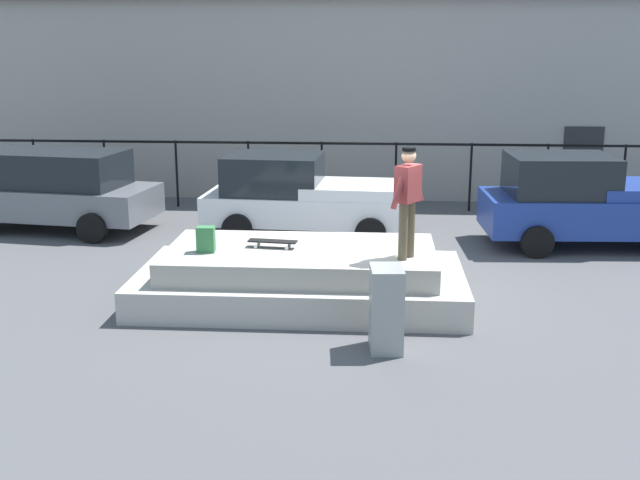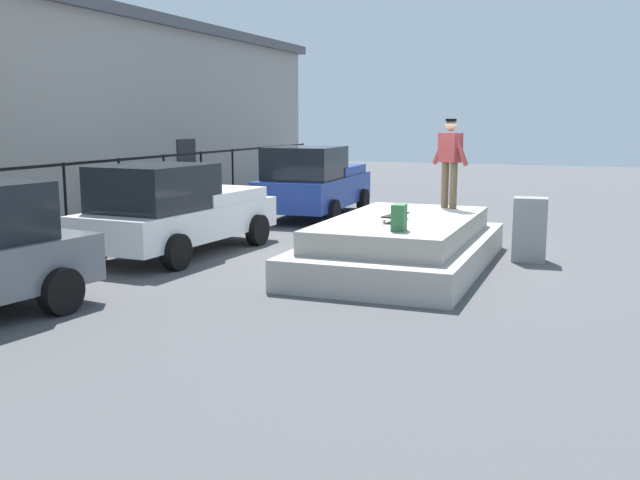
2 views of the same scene
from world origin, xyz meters
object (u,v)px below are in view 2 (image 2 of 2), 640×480
backpack (399,218)px  car_white_pickup_mid (176,209)px  skateboard (395,215)px  skateboarder (450,157)px  car_blue_pickup_far (314,182)px  utility_box (530,230)px

backpack → car_white_pickup_mid: (1.10, 4.71, -0.20)m
skateboard → car_white_pickup_mid: car_white_pickup_mid is taller
skateboarder → car_white_pickup_mid: 5.36m
skateboarder → car_blue_pickup_far: size_ratio=0.37×
skateboarder → skateboard: bearing=167.4°
backpack → car_blue_pickup_far: (7.07, 4.24, -0.14)m
skateboard → car_white_pickup_mid: size_ratio=0.18×
skateboard → car_white_pickup_mid: bearing=89.0°
skateboarder → car_blue_pickup_far: 5.95m
skateboarder → car_white_pickup_mid: skateboarder is taller
car_blue_pickup_far → utility_box: car_blue_pickup_far is taller
skateboard → backpack: bearing=-161.8°
utility_box → car_white_pickup_mid: bearing=100.9°
backpack → car_white_pickup_mid: car_white_pickup_mid is taller
car_white_pickup_mid → car_blue_pickup_far: (5.98, -0.47, 0.06)m
backpack → utility_box: size_ratio=0.35×
utility_box → car_blue_pickup_far: bearing=50.2°
skateboard → car_blue_pickup_far: (6.05, 3.90, -0.04)m
skateboard → car_blue_pickup_far: 7.20m
backpack → utility_box: 3.35m
car_white_pickup_mid → backpack: bearing=-103.1°
car_blue_pickup_far → backpack: bearing=-149.1°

